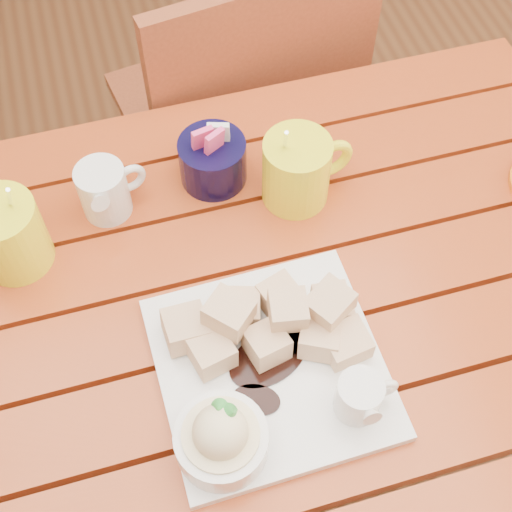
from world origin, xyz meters
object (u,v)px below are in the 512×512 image
object	(u,v)px
chair_far	(242,117)
coffee_mug_right	(298,169)
dessert_plate	(264,374)
table	(240,341)
coffee_mug_left	(5,235)

from	to	relation	value
chair_far	coffee_mug_right	bearing A→B (deg)	78.55
dessert_plate	coffee_mug_right	bearing A→B (deg)	64.63
table	coffee_mug_right	size ratio (longest dim) A/B	7.22
dessert_plate	chair_far	size ratio (longest dim) A/B	0.32
dessert_plate	coffee_mug_left	xyz separation A→B (m)	(-0.29, 0.28, 0.03)
coffee_mug_left	coffee_mug_right	xyz separation A→B (m)	(0.42, 0.00, -0.00)
dessert_plate	coffee_mug_left	size ratio (longest dim) A/B	1.70
table	coffee_mug_left	bearing A→B (deg)	149.91
coffee_mug_right	chair_far	distance (m)	0.50
coffee_mug_right	coffee_mug_left	bearing A→B (deg)	171.95
table	dessert_plate	xyz separation A→B (m)	(0.00, -0.12, 0.14)
coffee_mug_right	chair_far	bearing A→B (deg)	79.25
dessert_plate	coffee_mug_right	size ratio (longest dim) A/B	1.73
coffee_mug_right	table	bearing A→B (deg)	-137.65
coffee_mug_right	dessert_plate	bearing A→B (deg)	-123.46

